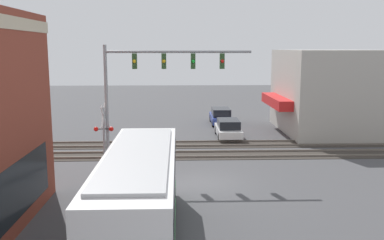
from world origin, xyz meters
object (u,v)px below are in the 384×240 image
object	(u,v)px
crossing_signal	(104,129)
parked_car_white	(228,129)
city_bus	(140,193)
parked_car_blue	(221,117)

from	to	relation	value
crossing_signal	parked_car_white	xyz separation A→B (m)	(8.19, -8.40, -1.62)
city_bus	parked_car_white	world-z (taller)	city_bus
city_bus	parked_car_white	size ratio (longest dim) A/B	2.35
crossing_signal	parked_car_white	world-z (taller)	crossing_signal
parked_car_white	parked_car_blue	distance (m)	5.98
city_bus	parked_car_blue	bearing A→B (deg)	-12.51
city_bus	parked_car_blue	xyz separation A→B (m)	(24.34, -5.40, -1.15)
city_bus	crossing_signal	bearing A→B (deg)	16.44
crossing_signal	city_bus	bearing A→B (deg)	-163.56
crossing_signal	parked_car_white	size ratio (longest dim) A/B	0.86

